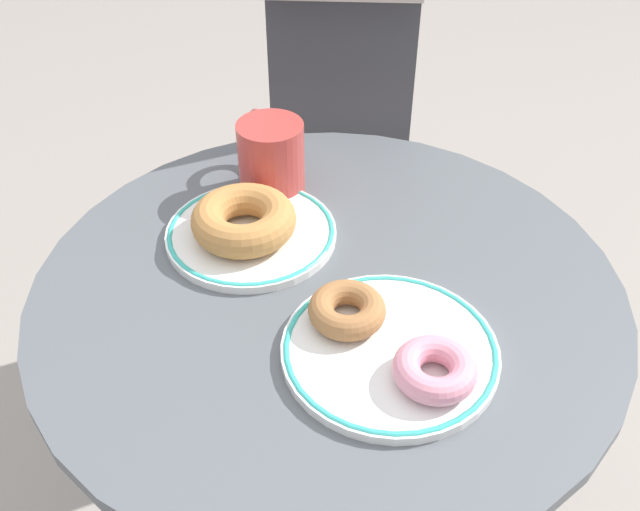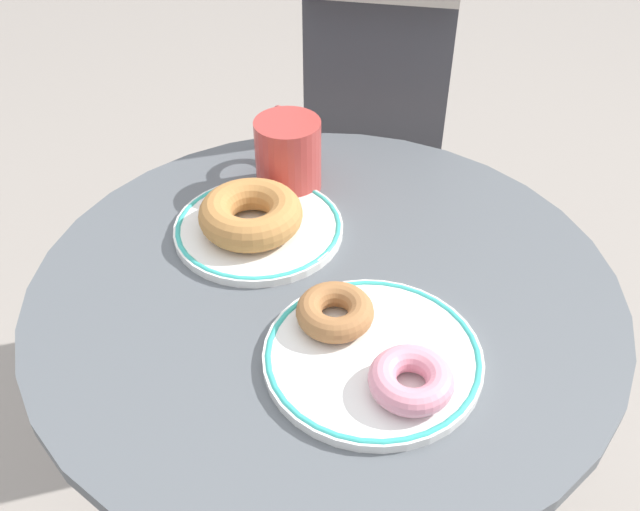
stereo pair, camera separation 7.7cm
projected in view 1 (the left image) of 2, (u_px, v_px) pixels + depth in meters
name	position (u px, v px, depth m)	size (l,w,h in m)	color
cafe_table	(326.00, 414.00, 0.92)	(0.64, 0.64, 0.72)	#565B60
plate_left	(251.00, 233.00, 0.83)	(0.20, 0.20, 0.01)	white
plate_right	(390.00, 350.00, 0.68)	(0.21, 0.21, 0.01)	white
donut_old_fashioned	(244.00, 220.00, 0.80)	(0.12, 0.12, 0.04)	#BC7F42
donut_pink_frosted	(435.00, 369.00, 0.64)	(0.08, 0.08, 0.03)	pink
donut_cinnamon	(347.00, 310.00, 0.70)	(0.08, 0.08, 0.03)	#A36B3D
coffee_mug	(270.00, 156.00, 0.88)	(0.12, 0.08, 0.09)	#B73D38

